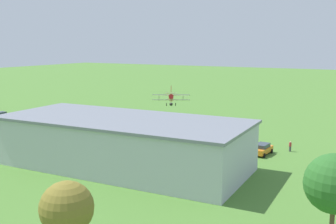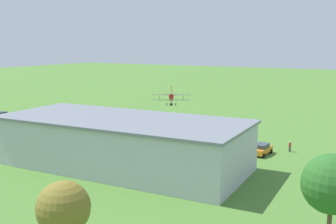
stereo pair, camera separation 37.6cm
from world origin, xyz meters
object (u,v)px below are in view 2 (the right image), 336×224
Objects in this scene: car_black at (19,119)px; person_crossing_taxiway at (290,147)px; car_white at (45,122)px; tree_near_perimeter_road at (63,208)px; car_green at (72,126)px; hangar at (122,142)px; car_red at (1,115)px; person_near_hangar_door at (115,123)px; car_orange at (262,149)px; biplane at (171,98)px; car_silver at (99,129)px; tree_by_windsock at (332,184)px.

car_black is 53.70m from person_crossing_taxiway.
tree_near_perimeter_road is (-40.81, 37.62, 3.96)m from car_white.
hangar is at bearing 146.87° from car_green.
car_red is 66.94m from tree_near_perimeter_road.
hangar is 4.99× the size of tree_near_perimeter_road.
person_crossing_taxiway is at bearing 176.66° from person_near_hangar_door.
car_red is at bearing -11.87° from car_black.
car_green is at bearing 0.83° from car_orange.
biplane is 13.82m from person_near_hangar_door.
car_orange reaches higher than person_near_hangar_door.
car_orange is at bearing 49.70° from person_crossing_taxiway.
hangar reaches higher than person_near_hangar_door.
car_green is 8.27m from person_near_hangar_door.
car_silver reaches higher than car_white.
person_near_hangar_door is at bearing -57.14° from tree_near_perimeter_road.
car_red is 0.53× the size of tree_by_windsock.
car_green reaches higher than person_crossing_taxiway.
biplane reaches higher than car_orange.
car_white is 0.92× the size of car_black.
car_silver is 2.98× the size of person_near_hangar_door.
car_red is (21.21, -0.97, 0.02)m from car_green.
car_white is at bearing -26.55° from hangar.
hangar is 25.78m from tree_near_perimeter_road.
person_crossing_taxiway is at bearing -71.51° from tree_by_windsock.
hangar reaches higher than car_green.
car_green is (21.99, -14.35, -2.46)m from hangar.
car_red is at bearing -34.98° from tree_near_perimeter_road.
tree_near_perimeter_road reaches higher than hangar.
car_white is at bearing -42.67° from tree_near_perimeter_road.
car_orange is (-24.88, 17.43, -4.00)m from biplane.
biplane is at bearing -122.84° from car_green.
car_orange is 0.67× the size of tree_near_perimeter_road.
tree_by_windsock reaches higher than hangar.
car_black reaches higher than person_crossing_taxiway.
car_orange reaches higher than car_white.
hangar is 4.27× the size of biplane.
car_black is 20.32m from person_near_hangar_door.
car_black is at bearing 19.94° from person_near_hangar_door.
car_red is (13.94, -0.69, -0.00)m from car_white.
car_green is at bearing -26.71° from tree_by_windsock.
car_orange reaches higher than car_red.
tree_near_perimeter_road reaches higher than car_green.
car_green is 0.54× the size of tree_by_windsock.
car_white is (29.27, -14.62, -2.45)m from hangar.
tree_by_windsock is (-12.99, 25.41, 4.65)m from car_orange.
car_green is at bearing 49.97° from person_near_hangar_door.
person_near_hangar_door is (1.11, -6.34, -0.11)m from car_silver.
tree_near_perimeter_road is at bearing 81.59° from person_crossing_taxiway.
car_black is at bearing 1.67° from car_silver.
car_white is at bearing 0.33° from car_orange.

